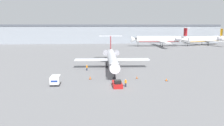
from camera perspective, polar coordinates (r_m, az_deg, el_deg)
ground_plane at (r=46.58m, az=1.28°, el=-6.27°), size 600.00×600.00×0.00m
terminal_building at (r=164.68m, az=-3.37°, el=7.65°), size 180.00×16.80×13.59m
airplane_main at (r=66.65m, az=0.03°, el=1.42°), size 22.85×32.78×9.20m
pushback_tug at (r=46.72m, az=1.39°, el=-5.49°), size 1.95×4.23×1.60m
luggage_cart at (r=49.48m, az=-14.55°, el=-4.43°), size 1.95×3.37×1.99m
worker_near_tug at (r=46.46m, az=3.58°, el=-5.20°), size 0.40×0.24×1.69m
worker_by_wing at (r=63.45m, az=-6.58°, el=-1.16°), size 0.40×0.24×1.73m
traffic_cone_left at (r=53.17m, az=-5.74°, el=-3.84°), size 0.58×0.58×0.83m
traffic_cone_right at (r=54.01m, az=6.52°, el=-3.76°), size 0.52×0.52×0.61m
traffic_cone_mid at (r=52.98m, az=14.04°, el=-4.27°), size 0.67×0.67×0.60m
airplane_parked_far_left at (r=157.36m, az=22.91°, el=5.74°), size 35.36×32.22×10.98m
airplane_parked_far_right at (r=139.30m, az=12.35°, el=6.05°), size 35.16×35.67×11.52m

